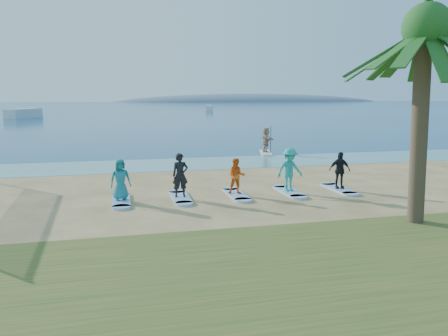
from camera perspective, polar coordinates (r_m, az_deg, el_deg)
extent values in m
plane|color=tan|center=(16.88, -0.76, -4.86)|extent=(600.00, 600.00, 0.00)
plane|color=teal|center=(27.02, -5.72, 0.52)|extent=(600.00, 600.00, 0.00)
plane|color=navy|center=(176.04, -12.52, 7.82)|extent=(600.00, 600.00, 0.00)
ellipsoid|color=slate|center=(331.02, 3.79, 8.65)|extent=(220.00, 56.00, 18.00)
cylinder|color=brown|center=(15.29, 24.17, 4.51)|extent=(0.52, 0.52, 6.15)
sphere|color=#144719|center=(15.39, 24.99, 16.35)|extent=(1.50, 1.50, 1.50)
sphere|color=brown|center=(15.34, 24.20, 15.11)|extent=(0.70, 0.70, 0.70)
cube|color=silver|center=(32.03, 5.50, 2.00)|extent=(1.41, 3.08, 0.12)
imported|color=tan|center=(31.93, 5.53, 3.69)|extent=(0.68, 1.69, 1.78)
cube|color=silver|center=(91.08, -24.66, 5.93)|extent=(5.69, 8.82, 1.79)
cube|color=silver|center=(124.03, -1.91, 7.46)|extent=(3.10, 5.51, 1.59)
cube|color=#90B6E0|center=(17.83, -13.28, -4.19)|extent=(0.70, 2.20, 0.09)
imported|color=#1B7383|center=(17.65, -13.38, -1.47)|extent=(0.87, 0.65, 1.63)
cube|color=#90B6E0|center=(17.99, -5.69, -3.86)|extent=(0.70, 2.20, 0.09)
imported|color=black|center=(17.80, -5.74, -0.93)|extent=(0.66, 0.44, 1.79)
cube|color=#90B6E0|center=(18.45, 1.64, -3.48)|extent=(0.70, 2.20, 0.09)
imported|color=orange|center=(18.29, 1.65, -1.06)|extent=(0.85, 0.73, 1.50)
cube|color=#90B6E0|center=(19.20, 8.49, -3.08)|extent=(0.70, 2.20, 0.09)
imported|color=teal|center=(19.01, 8.57, -0.21)|extent=(1.29, 0.86, 1.86)
cube|color=#90B6E0|center=(20.19, 14.75, -2.67)|extent=(0.70, 2.20, 0.09)
imported|color=black|center=(20.04, 14.85, -0.27)|extent=(1.00, 0.53, 1.63)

